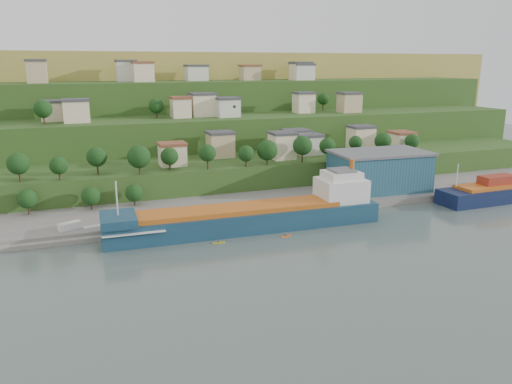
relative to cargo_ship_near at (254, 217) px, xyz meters
name	(u,v)px	position (x,y,z in m)	size (l,w,h in m)	color
ground	(292,237)	(6.48, -9.72, -3.00)	(500.00, 500.00, 0.00)	#45544F
quay	(313,202)	(26.48, 18.28, -3.00)	(220.00, 26.00, 4.00)	slate
pebble_beach	(60,235)	(-48.52, 12.28, -3.00)	(40.00, 18.00, 2.40)	slate
hillside	(168,142)	(6.51, 158.99, -2.93)	(360.00, 211.17, 96.00)	#284719
cargo_ship_near	(254,217)	(0.00, 0.00, 0.00)	(73.46, 13.38, 18.82)	#132D47
warehouse	(379,170)	(50.50, 18.27, 5.43)	(31.91, 20.53, 12.80)	#1E4B5A
caravan	(70,227)	(-46.06, 9.77, -0.53)	(5.45, 2.27, 2.54)	silver
dinghy	(92,228)	(-40.66, 9.97, -1.35)	(4.57, 1.71, 0.91)	silver
kayak_orange	(286,236)	(5.26, -8.99, -2.78)	(3.04, 1.06, 0.75)	#DD5513
kayak_yellow	(219,242)	(-12.09, -7.77, -2.78)	(3.09, 1.04, 0.76)	gold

